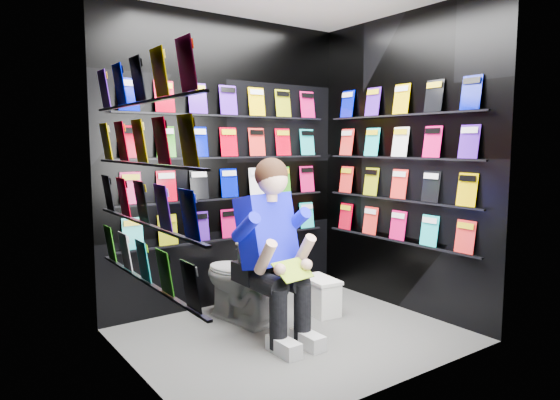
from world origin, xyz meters
TOP-DOWN VIEW (x-y plane):
  - floor at (0.00, 0.00)m, footprint 2.40×2.40m
  - wall_back at (0.00, 1.00)m, footprint 2.40×0.04m
  - wall_front at (0.00, -1.00)m, footprint 2.40×0.04m
  - wall_left at (-1.20, 0.00)m, footprint 0.04×2.00m
  - wall_right at (1.20, 0.00)m, footprint 0.04×2.00m
  - comics_back at (0.00, 0.97)m, footprint 2.10×0.06m
  - comics_left at (-1.17, 0.00)m, footprint 0.06×1.70m
  - comics_right at (1.17, 0.00)m, footprint 0.06×1.70m
  - toilet at (-0.15, 0.53)m, footprint 0.53×0.80m
  - longbox at (0.50, 0.28)m, footprint 0.25×0.40m
  - longbox_lid at (0.50, 0.28)m, footprint 0.27×0.42m
  - reader at (-0.15, 0.15)m, footprint 0.68×0.90m
  - held_comic at (-0.15, -0.20)m, footprint 0.30×0.21m

SIDE VIEW (x-z plane):
  - floor at x=0.00m, z-range 0.00..0.00m
  - longbox at x=0.50m, z-range 0.00..0.28m
  - longbox_lid at x=0.50m, z-range 0.28..0.31m
  - toilet at x=-0.15m, z-range 0.00..0.73m
  - held_comic at x=-0.15m, z-range 0.52..0.64m
  - reader at x=-0.15m, z-range 0.04..1.56m
  - wall_back at x=0.00m, z-range 0.00..2.60m
  - wall_front at x=0.00m, z-range 0.00..2.60m
  - wall_left at x=-1.20m, z-range 0.00..2.60m
  - wall_right at x=1.20m, z-range 0.00..2.60m
  - comics_back at x=0.00m, z-range 0.62..1.99m
  - comics_left at x=-1.17m, z-range 0.62..1.99m
  - comics_right at x=1.17m, z-range 0.62..1.99m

